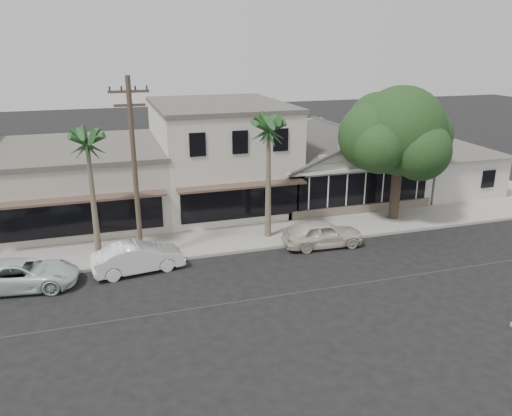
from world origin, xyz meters
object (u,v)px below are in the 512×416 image
object	(u,v)px
car_0	(323,234)
car_1	(138,257)
utility_pole	(135,169)
car_2	(23,274)
shade_tree	(397,133)

from	to	relation	value
car_0	car_1	xyz separation A→B (m)	(-9.63, -0.21, -0.02)
car_1	car_0	bearing A→B (deg)	-96.60
utility_pole	car_0	xyz separation A→B (m)	(9.41, -0.69, -4.06)
car_0	car_2	bearing A→B (deg)	94.80
car_2	shade_tree	size ratio (longest dim) A/B	0.58
utility_pole	shade_tree	world-z (taller)	utility_pole
car_0	car_2	size ratio (longest dim) A/B	0.90
car_2	shade_tree	world-z (taller)	shade_tree
car_1	shade_tree	world-z (taller)	shade_tree
utility_pole	shade_tree	size ratio (longest dim) A/B	1.11
shade_tree	utility_pole	bearing A→B (deg)	-172.29
car_0	shade_tree	size ratio (longest dim) A/B	0.53
car_1	car_2	world-z (taller)	car_1
utility_pole	car_2	bearing A→B (deg)	-167.54
utility_pole	car_2	xyz separation A→B (m)	(-5.22, -1.15, -4.13)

